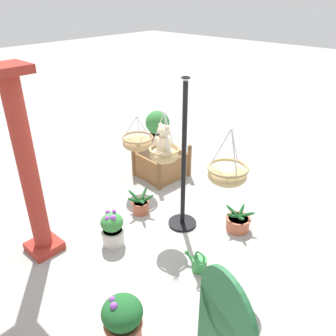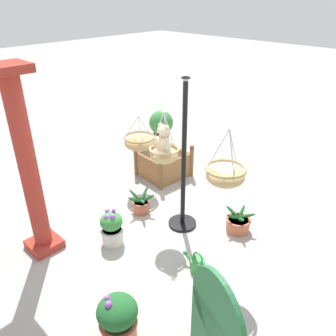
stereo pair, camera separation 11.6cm
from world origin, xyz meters
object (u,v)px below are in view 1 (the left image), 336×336
object	(u,v)px
teddy_bear	(163,142)
hanging_basket_with_teddy	(164,154)
potted_plant_small_succulent	(112,229)
watering_can	(199,263)
wooden_planter_box	(161,163)
potted_plant_trailing_ivy	(238,222)
hanging_basket_left_high	(227,174)
potted_plant_broad_leaf	(141,205)
hanging_basket_right_low	(138,142)
greenhouse_pillar_right	(29,173)
display_pole_central	(183,186)
potted_plant_fern_front	(123,319)
potted_plant_bushy_green	(158,125)

from	to	relation	value
teddy_bear	hanging_basket_with_teddy	bearing A→B (deg)	-90.00
potted_plant_small_succulent	watering_can	bearing A→B (deg)	-161.40
wooden_planter_box	potted_plant_trailing_ivy	size ratio (longest dim) A/B	2.00
hanging_basket_left_high	watering_can	distance (m)	1.36
hanging_basket_left_high	potted_plant_broad_leaf	distance (m)	2.14
potted_plant_small_succulent	potted_plant_broad_leaf	distance (m)	0.87
potted_plant_broad_leaf	watering_can	world-z (taller)	potted_plant_broad_leaf
potted_plant_small_succulent	teddy_bear	bearing A→B (deg)	-111.52
hanging_basket_left_high	hanging_basket_right_low	size ratio (longest dim) A/B	1.12
teddy_bear	potted_plant_trailing_ivy	xyz separation A→B (m)	(-0.87, -0.75, -1.33)
teddy_bear	greenhouse_pillar_right	distance (m)	1.79
hanging_basket_with_teddy	wooden_planter_box	bearing A→B (deg)	-45.25
display_pole_central	hanging_basket_left_high	world-z (taller)	display_pole_central
potted_plant_small_succulent	potted_plant_broad_leaf	bearing A→B (deg)	-71.50
hanging_basket_with_teddy	teddy_bear	size ratio (longest dim) A/B	1.67
potted_plant_fern_front	watering_can	bearing A→B (deg)	-88.84
display_pole_central	potted_plant_trailing_ivy	world-z (taller)	display_pole_central
hanging_basket_with_teddy	hanging_basket_right_low	xyz separation A→B (m)	(1.17, -0.58, -0.35)
wooden_planter_box	potted_plant_fern_front	xyz separation A→B (m)	(-2.17, 2.91, 0.02)
potted_plant_trailing_ivy	potted_plant_broad_leaf	bearing A→B (deg)	25.86
hanging_basket_with_teddy	greenhouse_pillar_right	bearing A→B (deg)	58.77
hanging_basket_right_low	wooden_planter_box	distance (m)	0.91
display_pole_central	potted_plant_fern_front	world-z (taller)	display_pole_central
hanging_basket_with_teddy	hanging_basket_left_high	size ratio (longest dim) A/B	1.08
hanging_basket_right_low	greenhouse_pillar_right	distance (m)	2.15
greenhouse_pillar_right	potted_plant_trailing_ivy	size ratio (longest dim) A/B	5.52
display_pole_central	hanging_basket_with_teddy	xyz separation A→B (m)	(0.15, 0.25, 0.57)
hanging_basket_left_high	wooden_planter_box	xyz separation A→B (m)	(2.33, -1.36, -1.17)
watering_can	potted_plant_fern_front	bearing A→B (deg)	91.16
potted_plant_fern_front	potted_plant_bushy_green	xyz separation A→B (m)	(3.34, -4.03, 0.16)
display_pole_central	greenhouse_pillar_right	distance (m)	2.15
wooden_planter_box	potted_plant_small_succulent	bearing A→B (deg)	114.22
potted_plant_small_succulent	wooden_planter_box	bearing A→B (deg)	-65.78
potted_plant_bushy_green	potted_plant_trailing_ivy	bearing A→B (deg)	153.76
display_pole_central	hanging_basket_right_low	world-z (taller)	display_pole_central
hanging_basket_left_high	potted_plant_small_succulent	world-z (taller)	hanging_basket_left_high
hanging_basket_right_low	potted_plant_trailing_ivy	distance (m)	2.19
hanging_basket_with_teddy	teddy_bear	distance (m)	0.20
hanging_basket_left_high	hanging_basket_right_low	xyz separation A→B (m)	(2.31, -0.73, -0.51)
hanging_basket_right_low	greenhouse_pillar_right	size ratio (longest dim) A/B	0.24
potted_plant_small_succulent	potted_plant_broad_leaf	size ratio (longest dim) A/B	1.10
hanging_basket_right_low	potted_plant_fern_front	distance (m)	3.20
potted_plant_fern_front	potted_plant_trailing_ivy	bearing A→B (deg)	-87.41
display_pole_central	hanging_basket_right_low	xyz separation A→B (m)	(1.32, -0.33, 0.21)
hanging_basket_with_teddy	watering_can	size ratio (longest dim) A/B	2.11
greenhouse_pillar_right	potted_plant_small_succulent	size ratio (longest dim) A/B	4.73
potted_plant_fern_front	potted_plant_trailing_ivy	size ratio (longest dim) A/B	1.23
wooden_planter_box	potted_plant_bushy_green	world-z (taller)	potted_plant_bushy_green
potted_plant_broad_leaf	greenhouse_pillar_right	bearing A→B (deg)	77.14
potted_plant_bushy_green	potted_plant_broad_leaf	xyz separation A→B (m)	(-1.79, 2.29, -0.31)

